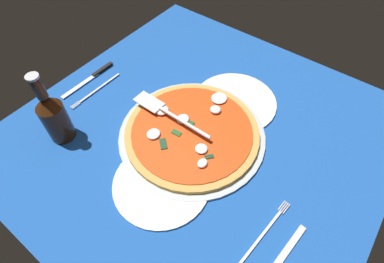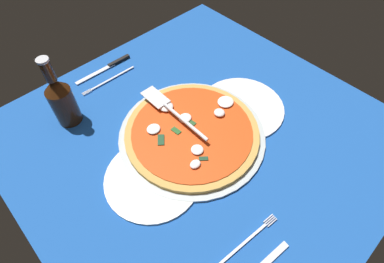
% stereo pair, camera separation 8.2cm
% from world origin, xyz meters
% --- Properties ---
extents(ground_plane, '(0.96, 0.96, 0.01)m').
position_xyz_m(ground_plane, '(0.00, 0.00, -0.00)').
color(ground_plane, '#1A4B9C').
extents(checker_pattern, '(0.96, 0.96, 0.00)m').
position_xyz_m(checker_pattern, '(0.00, 0.00, 0.00)').
color(checker_pattern, white).
rests_on(checker_pattern, ground_plane).
extents(pizza_pan, '(0.40, 0.40, 0.01)m').
position_xyz_m(pizza_pan, '(-0.02, 0.01, 0.01)').
color(pizza_pan, '#B0B9BD').
rests_on(pizza_pan, ground_plane).
extents(dinner_plate_left, '(0.24, 0.24, 0.01)m').
position_xyz_m(dinner_plate_left, '(-0.19, -0.02, 0.01)').
color(dinner_plate_left, white).
rests_on(dinner_plate_left, ground_plane).
extents(dinner_plate_right, '(0.25, 0.25, 0.01)m').
position_xyz_m(dinner_plate_right, '(0.16, -0.02, 0.01)').
color(dinner_plate_right, white).
rests_on(dinner_plate_right, ground_plane).
extents(pizza, '(0.37, 0.37, 0.03)m').
position_xyz_m(pizza, '(-0.02, 0.01, 0.02)').
color(pizza, '#C19446').
rests_on(pizza, pizza_pan).
extents(pizza_server, '(0.05, 0.26, 0.01)m').
position_xyz_m(pizza_server, '(-0.03, 0.09, 0.04)').
color(pizza_server, silver).
rests_on(pizza_server, pizza).
extents(place_setting_near, '(0.22, 0.14, 0.01)m').
position_xyz_m(place_setting_near, '(-0.17, -0.31, 0.00)').
color(place_setting_near, white).
rests_on(place_setting_near, ground_plane).
extents(place_setting_far, '(0.21, 0.13, 0.01)m').
position_xyz_m(place_setting_far, '(-0.05, 0.38, 0.00)').
color(place_setting_far, white).
rests_on(place_setting_far, ground_plane).
extents(beer_bottle, '(0.07, 0.07, 0.22)m').
position_xyz_m(beer_bottle, '(-0.24, 0.30, 0.09)').
color(beer_bottle, '#391D0C').
rests_on(beer_bottle, ground_plane).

